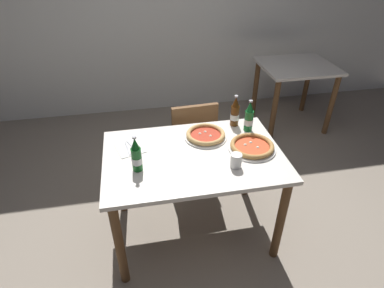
{
  "coord_description": "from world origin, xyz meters",
  "views": [
    {
      "loc": [
        -0.34,
        -1.72,
        2.02
      ],
      "look_at": [
        0.0,
        0.05,
        0.8
      ],
      "focal_mm": 30.1,
      "sensor_mm": 36.0,
      "label": 1
    }
  ],
  "objects_px": {
    "paper_cup": "(236,161)",
    "beer_bottle_right": "(136,156)",
    "dining_table_background": "(295,78)",
    "pizza_margherita_near": "(252,146)",
    "beer_bottle_center": "(235,113)",
    "dining_table_main": "(193,168)",
    "napkin_with_cutlery": "(131,148)",
    "chair_behind_table": "(192,138)",
    "beer_bottle_left": "(249,118)",
    "pizza_marinara_far": "(206,135)"
  },
  "relations": [
    {
      "from": "pizza_margherita_near",
      "to": "beer_bottle_left",
      "type": "bearing_deg",
      "value": 77.59
    },
    {
      "from": "chair_behind_table",
      "to": "paper_cup",
      "type": "distance_m",
      "value": 0.86
    },
    {
      "from": "beer_bottle_left",
      "to": "beer_bottle_center",
      "type": "xyz_separation_m",
      "value": [
        -0.08,
        0.09,
        0.0
      ]
    },
    {
      "from": "dining_table_main",
      "to": "napkin_with_cutlery",
      "type": "xyz_separation_m",
      "value": [
        -0.41,
        0.15,
        0.12
      ]
    },
    {
      "from": "beer_bottle_center",
      "to": "beer_bottle_right",
      "type": "relative_size",
      "value": 1.0
    },
    {
      "from": "dining_table_background",
      "to": "beer_bottle_center",
      "type": "bearing_deg",
      "value": -133.88
    },
    {
      "from": "pizza_margherita_near",
      "to": "beer_bottle_right",
      "type": "height_order",
      "value": "beer_bottle_right"
    },
    {
      "from": "pizza_margherita_near",
      "to": "beer_bottle_center",
      "type": "xyz_separation_m",
      "value": [
        -0.02,
        0.34,
        0.08
      ]
    },
    {
      "from": "paper_cup",
      "to": "dining_table_background",
      "type": "bearing_deg",
      "value": 53.08
    },
    {
      "from": "beer_bottle_left",
      "to": "beer_bottle_center",
      "type": "distance_m",
      "value": 0.12
    },
    {
      "from": "beer_bottle_center",
      "to": "paper_cup",
      "type": "height_order",
      "value": "beer_bottle_center"
    },
    {
      "from": "beer_bottle_left",
      "to": "chair_behind_table",
      "type": "bearing_deg",
      "value": 133.14
    },
    {
      "from": "beer_bottle_right",
      "to": "napkin_with_cutlery",
      "type": "xyz_separation_m",
      "value": [
        -0.04,
        0.24,
        -0.1
      ]
    },
    {
      "from": "dining_table_main",
      "to": "pizza_marinara_far",
      "type": "xyz_separation_m",
      "value": [
        0.13,
        0.19,
        0.14
      ]
    },
    {
      "from": "pizza_margherita_near",
      "to": "beer_bottle_left",
      "type": "distance_m",
      "value": 0.26
    },
    {
      "from": "pizza_margherita_near",
      "to": "napkin_with_cutlery",
      "type": "xyz_separation_m",
      "value": [
        -0.82,
        0.16,
        -0.02
      ]
    },
    {
      "from": "chair_behind_table",
      "to": "beer_bottle_right",
      "type": "bearing_deg",
      "value": 52.44
    },
    {
      "from": "pizza_marinara_far",
      "to": "beer_bottle_left",
      "type": "xyz_separation_m",
      "value": [
        0.33,
        0.04,
        0.08
      ]
    },
    {
      "from": "beer_bottle_left",
      "to": "beer_bottle_right",
      "type": "height_order",
      "value": "same"
    },
    {
      "from": "beer_bottle_right",
      "to": "napkin_with_cutlery",
      "type": "distance_m",
      "value": 0.26
    },
    {
      "from": "chair_behind_table",
      "to": "beer_bottle_center",
      "type": "distance_m",
      "value": 0.55
    },
    {
      "from": "beer_bottle_left",
      "to": "pizza_marinara_far",
      "type": "bearing_deg",
      "value": -172.81
    },
    {
      "from": "pizza_marinara_far",
      "to": "paper_cup",
      "type": "bearing_deg",
      "value": -73.11
    },
    {
      "from": "dining_table_background",
      "to": "pizza_margherita_near",
      "type": "bearing_deg",
      "value": -125.85
    },
    {
      "from": "beer_bottle_left",
      "to": "beer_bottle_right",
      "type": "relative_size",
      "value": 1.0
    },
    {
      "from": "dining_table_main",
      "to": "paper_cup",
      "type": "height_order",
      "value": "paper_cup"
    },
    {
      "from": "pizza_marinara_far",
      "to": "beer_bottle_center",
      "type": "xyz_separation_m",
      "value": [
        0.26,
        0.14,
        0.08
      ]
    },
    {
      "from": "pizza_margherita_near",
      "to": "chair_behind_table",
      "type": "bearing_deg",
      "value": 115.96
    },
    {
      "from": "chair_behind_table",
      "to": "beer_bottle_center",
      "type": "xyz_separation_m",
      "value": [
        0.28,
        -0.29,
        0.37
      ]
    },
    {
      "from": "beer_bottle_center",
      "to": "paper_cup",
      "type": "xyz_separation_m",
      "value": [
        -0.14,
        -0.5,
        -0.06
      ]
    },
    {
      "from": "dining_table_main",
      "to": "beer_bottle_right",
      "type": "xyz_separation_m",
      "value": [
        -0.37,
        -0.09,
        0.22
      ]
    },
    {
      "from": "beer_bottle_center",
      "to": "paper_cup",
      "type": "relative_size",
      "value": 2.6
    },
    {
      "from": "beer_bottle_right",
      "to": "pizza_marinara_far",
      "type": "bearing_deg",
      "value": 29.29
    },
    {
      "from": "dining_table_main",
      "to": "dining_table_background",
      "type": "distance_m",
      "value": 2.05
    },
    {
      "from": "dining_table_main",
      "to": "pizza_margherita_near",
      "type": "xyz_separation_m",
      "value": [
        0.41,
        -0.01,
        0.13
      ]
    },
    {
      "from": "pizza_margherita_near",
      "to": "pizza_marinara_far",
      "type": "height_order",
      "value": "same"
    },
    {
      "from": "chair_behind_table",
      "to": "pizza_margherita_near",
      "type": "distance_m",
      "value": 0.75
    },
    {
      "from": "pizza_margherita_near",
      "to": "pizza_marinara_far",
      "type": "distance_m",
      "value": 0.34
    },
    {
      "from": "beer_bottle_left",
      "to": "napkin_with_cutlery",
      "type": "bearing_deg",
      "value": -174.57
    },
    {
      "from": "chair_behind_table",
      "to": "beer_bottle_center",
      "type": "relative_size",
      "value": 3.44
    },
    {
      "from": "dining_table_main",
      "to": "pizza_marinara_far",
      "type": "bearing_deg",
      "value": 55.85
    },
    {
      "from": "dining_table_background",
      "to": "pizza_margherita_near",
      "type": "relative_size",
      "value": 2.45
    },
    {
      "from": "paper_cup",
      "to": "beer_bottle_right",
      "type": "bearing_deg",
      "value": 171.87
    },
    {
      "from": "dining_table_main",
      "to": "napkin_with_cutlery",
      "type": "height_order",
      "value": "napkin_with_cutlery"
    },
    {
      "from": "pizza_marinara_far",
      "to": "napkin_with_cutlery",
      "type": "xyz_separation_m",
      "value": [
        -0.54,
        -0.04,
        -0.02
      ]
    },
    {
      "from": "dining_table_main",
      "to": "chair_behind_table",
      "type": "distance_m",
      "value": 0.64
    },
    {
      "from": "pizza_marinara_far",
      "to": "pizza_margherita_near",
      "type": "bearing_deg",
      "value": -35.55
    },
    {
      "from": "dining_table_main",
      "to": "napkin_with_cutlery",
      "type": "relative_size",
      "value": 5.4
    },
    {
      "from": "pizza_margherita_near",
      "to": "napkin_with_cutlery",
      "type": "relative_size",
      "value": 1.47
    },
    {
      "from": "dining_table_main",
      "to": "chair_behind_table",
      "type": "relative_size",
      "value": 1.41
    }
  ]
}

